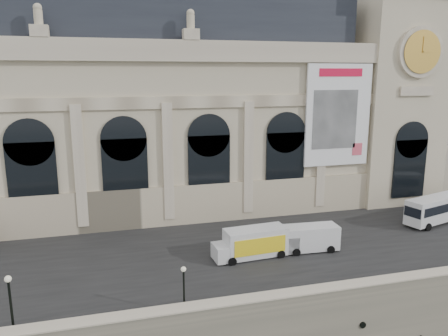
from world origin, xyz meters
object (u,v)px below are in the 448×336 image
at_px(box_truck, 252,243).
at_px(lamp_right, 184,291).
at_px(bus_right, 442,207).
at_px(van_c, 306,238).
at_px(lamp_left, 11,307).

bearing_deg(box_truck, lamp_right, -134.02).
xyz_separation_m(box_truck, lamp_right, (-8.46, -8.76, 0.44)).
bearing_deg(lamp_right, bus_right, 20.02).
bearing_deg(bus_right, lamp_right, -159.98).
relative_size(van_c, box_truck, 0.81).
xyz_separation_m(lamp_left, lamp_right, (12.18, -0.23, -0.36)).
height_order(box_truck, lamp_right, lamp_right).
bearing_deg(lamp_right, box_truck, 45.98).
xyz_separation_m(bus_right, lamp_right, (-34.94, -12.73, 0.04)).
bearing_deg(bus_right, van_c, -169.19).
distance_m(bus_right, van_c, 20.76).
bearing_deg(box_truck, lamp_left, -157.56).
bearing_deg(van_c, box_truck, -179.19).
distance_m(box_truck, lamp_right, 12.19).
bearing_deg(lamp_left, lamp_right, -1.09).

